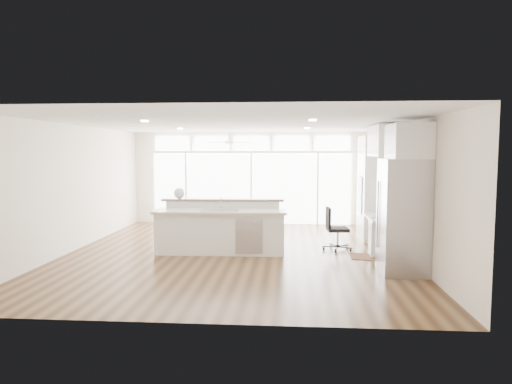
{
  "coord_description": "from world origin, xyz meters",
  "views": [
    {
      "loc": [
        1.13,
        -9.4,
        2.12
      ],
      "look_at": [
        0.39,
        0.6,
        1.24
      ],
      "focal_mm": 32.0,
      "sensor_mm": 36.0,
      "label": 1
    }
  ],
  "objects": [
    {
      "name": "fridge_cabinet",
      "position": [
        3.17,
        -1.35,
        2.3
      ],
      "size": [
        0.64,
        0.9,
        0.6
      ],
      "primitive_type": "cube",
      "color": "white",
      "rests_on": "wall_right"
    },
    {
      "name": "wall_left",
      "position": [
        -3.5,
        0.0,
        1.35
      ],
      "size": [
        0.04,
        8.0,
        2.7
      ],
      "primitive_type": "cube",
      "color": "white",
      "rests_on": "floor"
    },
    {
      "name": "framed_photos",
      "position": [
        3.46,
        0.92,
        1.4
      ],
      "size": [
        0.06,
        0.22,
        0.8
      ],
      "primitive_type": "cube",
      "color": "black",
      "rests_on": "wall_right"
    },
    {
      "name": "desk_nook",
      "position": [
        3.13,
        0.3,
        0.38
      ],
      "size": [
        0.72,
        1.3,
        0.76
      ],
      "primitive_type": "cube",
      "color": "white",
      "rests_on": "floor"
    },
    {
      "name": "potted_plant",
      "position": [
        3.17,
        1.8,
        2.63
      ],
      "size": [
        0.33,
        0.36,
        0.26
      ],
      "primitive_type": "imported",
      "rotation": [
        0.0,
        0.0,
        -0.1
      ],
      "color": "#386029",
      "rests_on": "oven_cabinet"
    },
    {
      "name": "kitchen_island",
      "position": [
        -0.32,
        -0.01,
        0.55
      ],
      "size": [
        2.8,
        1.12,
        1.1
      ],
      "primitive_type": "cube",
      "rotation": [
        0.0,
        0.0,
        0.03
      ],
      "color": "white",
      "rests_on": "floor"
    },
    {
      "name": "transom_row",
      "position": [
        0.0,
        3.94,
        2.38
      ],
      "size": [
        5.9,
        0.06,
        0.4
      ],
      "primitive_type": "cube",
      "color": "white",
      "rests_on": "wall_back"
    },
    {
      "name": "refrigerator",
      "position": [
        3.11,
        -1.35,
        1.0
      ],
      "size": [
        0.76,
        0.9,
        2.0
      ],
      "primitive_type": "cube",
      "color": "#A3A3A7",
      "rests_on": "floor"
    },
    {
      "name": "wall_front",
      "position": [
        0.0,
        -4.0,
        1.35
      ],
      "size": [
        7.0,
        0.04,
        2.7
      ],
      "primitive_type": "cube",
      "color": "white",
      "rests_on": "floor"
    },
    {
      "name": "upper_cabinets",
      "position": [
        3.17,
        0.3,
        2.35
      ],
      "size": [
        0.64,
        1.3,
        0.64
      ],
      "primitive_type": "cube",
      "color": "white",
      "rests_on": "wall_right"
    },
    {
      "name": "ceiling_fan",
      "position": [
        -0.5,
        2.8,
        2.48
      ],
      "size": [
        1.16,
        1.16,
        0.32
      ],
      "primitive_type": "cube",
      "color": "white",
      "rests_on": "ceiling"
    },
    {
      "name": "oven_cabinet",
      "position": [
        3.17,
        1.8,
        1.25
      ],
      "size": [
        0.64,
        1.2,
        2.5
      ],
      "primitive_type": "cube",
      "color": "white",
      "rests_on": "floor"
    },
    {
      "name": "wall_back",
      "position": [
        0.0,
        4.0,
        1.35
      ],
      "size": [
        7.0,
        0.04,
        2.7
      ],
      "primitive_type": "cube",
      "color": "white",
      "rests_on": "floor"
    },
    {
      "name": "monitor",
      "position": [
        3.05,
        0.3,
        0.97
      ],
      "size": [
        0.14,
        0.51,
        0.42
      ],
      "primitive_type": "cube",
      "rotation": [
        0.0,
        0.0,
        -0.12
      ],
      "color": "black",
      "rests_on": "desk_nook"
    },
    {
      "name": "keyboard",
      "position": [
        2.88,
        0.3,
        0.77
      ],
      "size": [
        0.15,
        0.35,
        0.02
      ],
      "primitive_type": "cube",
      "rotation": [
        0.0,
        0.0,
        0.07
      ],
      "color": "silver",
      "rests_on": "desk_nook"
    },
    {
      "name": "office_chair",
      "position": [
        2.17,
        0.45,
        0.46
      ],
      "size": [
        0.52,
        0.48,
        0.92
      ],
      "primitive_type": "cube",
      "rotation": [
        0.0,
        0.0,
        0.09
      ],
      "color": "black",
      "rests_on": "floor"
    },
    {
      "name": "wall_right",
      "position": [
        3.5,
        0.0,
        1.35
      ],
      "size": [
        0.04,
        8.0,
        2.7
      ],
      "primitive_type": "cube",
      "color": "white",
      "rests_on": "floor"
    },
    {
      "name": "glass_wall",
      "position": [
        0.0,
        3.94,
        1.05
      ],
      "size": [
        5.8,
        0.06,
        2.08
      ],
      "primitive_type": "cube",
      "color": "white",
      "rests_on": "wall_back"
    },
    {
      "name": "recessed_lights",
      "position": [
        0.0,
        0.2,
        2.68
      ],
      "size": [
        3.4,
        3.0,
        0.02
      ],
      "primitive_type": "cube",
      "color": "white",
      "rests_on": "ceiling"
    },
    {
      "name": "floor",
      "position": [
        0.0,
        0.0,
        -0.01
      ],
      "size": [
        7.0,
        8.0,
        0.02
      ],
      "primitive_type": "cube",
      "color": "#3B2412",
      "rests_on": "ground"
    },
    {
      "name": "rug",
      "position": [
        2.8,
        -0.21,
        0.01
      ],
      "size": [
        0.9,
        0.69,
        0.01
      ],
      "primitive_type": "cube",
      "rotation": [
        0.0,
        0.0,
        -0.11
      ],
      "color": "#3A1F12",
      "rests_on": "floor"
    },
    {
      "name": "desk_window",
      "position": [
        3.46,
        0.3,
        1.55
      ],
      "size": [
        0.04,
        0.85,
        0.85
      ],
      "primitive_type": "cube",
      "color": "white",
      "rests_on": "wall_right"
    },
    {
      "name": "fishbowl",
      "position": [
        -1.28,
        0.36,
        1.22
      ],
      "size": [
        0.25,
        0.25,
        0.24
      ],
      "primitive_type": "sphere",
      "rotation": [
        0.0,
        0.0,
        0.05
      ],
      "color": "silver",
      "rests_on": "kitchen_island"
    },
    {
      "name": "ceiling",
      "position": [
        0.0,
        0.0,
        2.7
      ],
      "size": [
        7.0,
        8.0,
        0.02
      ],
      "primitive_type": "cube",
      "color": "white",
      "rests_on": "wall_back"
    }
  ]
}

